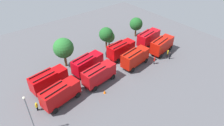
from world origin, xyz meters
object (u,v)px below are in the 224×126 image
(fire_truck_4, at_px, (49,80))
(fire_truck_6, at_px, (121,49))
(traffic_cone_0, at_px, (105,92))
(firefighter_0, at_px, (37,106))
(firefighter_1, at_px, (107,54))
(firefighter_2, at_px, (154,60))
(firefighter_3, at_px, (170,55))
(tree_3, at_px, (136,24))
(lamppost, at_px, (29,113))
(fire_truck_2, at_px, (135,57))
(firefighter_4, at_px, (168,53))
(tree_0, at_px, (64,48))
(tree_2, at_px, (109,37))
(tree_1, at_px, (106,35))
(fire_truck_0, at_px, (60,93))
(fire_truck_7, at_px, (149,37))
(fire_truck_5, at_px, (88,63))
(fire_truck_3, at_px, (162,45))
(fire_truck_1, at_px, (99,74))

(fire_truck_4, xyz_separation_m, fire_truck_6, (17.73, -0.11, 0.00))
(fire_truck_4, bearing_deg, traffic_cone_0, -53.96)
(firefighter_0, distance_m, firefighter_1, 19.81)
(firefighter_2, bearing_deg, firefighter_3, -129.72)
(tree_3, height_order, traffic_cone_0, tree_3)
(fire_truck_4, distance_m, firefighter_1, 15.08)
(lamppost, bearing_deg, fire_truck_6, 17.82)
(fire_truck_2, bearing_deg, firefighter_4, -23.20)
(fire_truck_6, distance_m, tree_0, 13.03)
(firefighter_1, relative_size, tree_2, 0.38)
(lamppost, bearing_deg, tree_1, 29.21)
(firefighter_0, relative_size, traffic_cone_0, 2.40)
(tree_1, xyz_separation_m, tree_2, (0.61, -0.38, -0.74))
(firefighter_2, relative_size, tree_1, 0.32)
(fire_truck_0, bearing_deg, tree_3, 9.67)
(fire_truck_7, bearing_deg, fire_truck_6, 170.24)
(fire_truck_0, height_order, firefighter_0, fire_truck_0)
(tree_0, distance_m, traffic_cone_0, 13.19)
(fire_truck_5, relative_size, tree_3, 1.39)
(firefighter_0, height_order, firefighter_2, firefighter_2)
(fire_truck_0, relative_size, firefighter_1, 4.53)
(firefighter_2, height_order, tree_2, tree_2)
(fire_truck_5, distance_m, firefighter_0, 13.21)
(firefighter_3, height_order, firefighter_4, firefighter_4)
(fire_truck_3, xyz_separation_m, traffic_cone_0, (-19.46, -2.92, -1.81))
(fire_truck_1, distance_m, lamppost, 14.79)
(tree_1, distance_m, traffic_cone_0, 17.04)
(tree_2, height_order, lamppost, lamppost)
(fire_truck_2, distance_m, firefighter_4, 8.88)
(fire_truck_4, xyz_separation_m, traffic_cone_0, (7.30, -7.63, -1.81))
(fire_truck_4, bearing_deg, firefighter_2, -25.50)
(tree_1, xyz_separation_m, lamppost, (-23.61, -13.20, 0.56))
(tree_3, bearing_deg, tree_2, -178.27)
(fire_truck_5, bearing_deg, tree_1, 20.97)
(firefighter_4, xyz_separation_m, tree_1, (-8.71, 12.44, 2.69))
(fire_truck_1, distance_m, fire_truck_3, 18.44)
(fire_truck_3, bearing_deg, firefighter_1, 141.42)
(fire_truck_5, bearing_deg, firefighter_4, -31.45)
(fire_truck_6, bearing_deg, firefighter_1, 140.78)
(firefighter_4, bearing_deg, fire_truck_6, 19.79)
(tree_3, bearing_deg, tree_0, -178.49)
(firefighter_4, xyz_separation_m, tree_3, (1.44, 12.35, 2.65))
(fire_truck_4, bearing_deg, firefighter_4, -22.50)
(firefighter_2, distance_m, tree_2, 12.69)
(fire_truck_6, distance_m, lamppost, 24.95)
(fire_truck_4, distance_m, tree_1, 18.56)
(fire_truck_0, distance_m, tree_1, 20.42)
(fire_truck_2, height_order, firefighter_3, fire_truck_2)
(firefighter_0, bearing_deg, fire_truck_4, -90.28)
(fire_truck_4, height_order, lamppost, lamppost)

